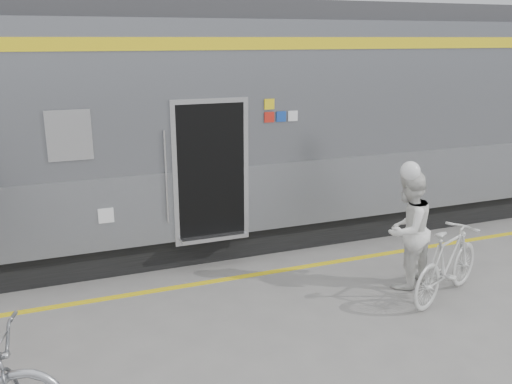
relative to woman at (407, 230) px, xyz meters
name	(u,v)px	position (x,y,z in m)	size (l,w,h in m)	color
ground	(252,361)	(-2.78, -1.04, -0.86)	(90.00, 90.00, 0.00)	slate
train	(53,133)	(-4.63, 3.16, 1.19)	(24.00, 3.17, 4.10)	black
safety_strip	(201,283)	(-2.78, 1.11, -0.86)	(24.00, 0.12, 0.01)	yellow
woman	(407,230)	(0.00, 0.00, 0.00)	(0.84, 0.65, 1.73)	white
bicycle_right	(447,263)	(0.30, -0.55, -0.34)	(0.49, 1.74, 1.05)	silver
helmet_woman	(413,162)	(0.00, 0.00, 1.00)	(0.28, 0.28, 0.28)	white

